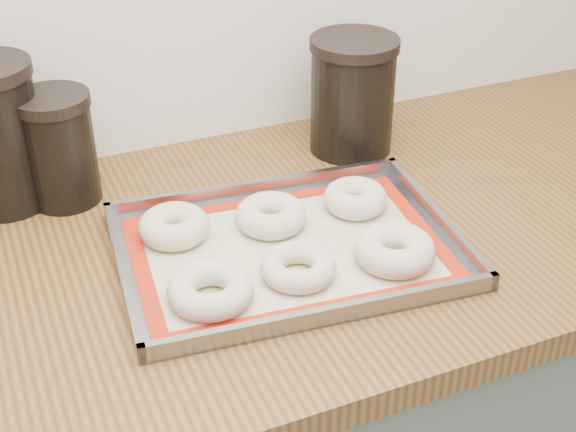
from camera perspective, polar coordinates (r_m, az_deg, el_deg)
name	(u,v)px	position (r m, az deg, el deg)	size (l,w,h in m)	color
countertop	(260,248)	(1.15, -1.98, -2.26)	(3.06, 0.68, 0.04)	brown
baking_tray	(288,249)	(1.10, 0.00, -2.33)	(0.49, 0.37, 0.03)	gray
baking_mat	(288,250)	(1.10, 0.00, -2.42)	(0.45, 0.33, 0.00)	#C6B793
bagel_front_left	(210,290)	(1.01, -5.54, -5.24)	(0.11, 0.11, 0.04)	beige
bagel_front_mid	(298,267)	(1.04, 0.74, -3.65)	(0.10, 0.10, 0.03)	beige
bagel_front_right	(395,250)	(1.08, 7.59, -2.39)	(0.11, 0.11, 0.04)	beige
bagel_back_left	(174,226)	(1.13, -8.10, -0.72)	(0.10, 0.10, 0.04)	beige
bagel_back_mid	(271,215)	(1.14, -1.23, 0.04)	(0.10, 0.10, 0.04)	beige
bagel_back_right	(355,198)	(1.19, 4.81, 1.27)	(0.09, 0.09, 0.04)	beige
canister_mid	(59,148)	(1.23, -15.98, 4.66)	(0.11, 0.11, 0.17)	black
canister_right	(352,95)	(1.33, 4.61, 8.59)	(0.14, 0.14, 0.19)	black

